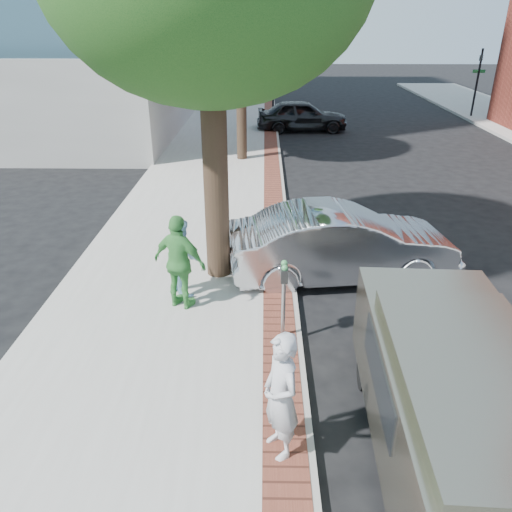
{
  "coord_description": "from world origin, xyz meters",
  "views": [
    {
      "loc": [
        0.39,
        -8.06,
        5.33
      ],
      "look_at": [
        0.25,
        0.57,
        1.2
      ],
      "focal_mm": 35.0,
      "sensor_mm": 36.0,
      "label": 1
    }
  ],
  "objects_px": {
    "person_gray": "(281,397)",
    "sedan_silver": "(342,244)",
    "parking_meter": "(284,285)",
    "person_officer": "(182,256)",
    "person_green": "(180,263)",
    "bg_car": "(302,116)",
    "van": "(455,400)"
  },
  "relations": [
    {
      "from": "person_officer",
      "to": "bg_car",
      "type": "height_order",
      "value": "person_officer"
    },
    {
      "from": "person_gray",
      "to": "sedan_silver",
      "type": "bearing_deg",
      "value": 138.54
    },
    {
      "from": "sedan_silver",
      "to": "van",
      "type": "relative_size",
      "value": 0.97
    },
    {
      "from": "parking_meter",
      "to": "person_gray",
      "type": "bearing_deg",
      "value": -92.77
    },
    {
      "from": "van",
      "to": "person_gray",
      "type": "bearing_deg",
      "value": -176.82
    },
    {
      "from": "person_green",
      "to": "bg_car",
      "type": "relative_size",
      "value": 0.41
    },
    {
      "from": "van",
      "to": "sedan_silver",
      "type": "bearing_deg",
      "value": 100.07
    },
    {
      "from": "person_officer",
      "to": "person_green",
      "type": "bearing_deg",
      "value": 158.75
    },
    {
      "from": "person_green",
      "to": "van",
      "type": "distance_m",
      "value": 5.41
    },
    {
      "from": "bg_car",
      "to": "person_officer",
      "type": "bearing_deg",
      "value": 165.72
    },
    {
      "from": "person_officer",
      "to": "bg_car",
      "type": "distance_m",
      "value": 17.52
    },
    {
      "from": "person_officer",
      "to": "person_green",
      "type": "height_order",
      "value": "person_green"
    },
    {
      "from": "person_officer",
      "to": "van",
      "type": "bearing_deg",
      "value": -163.08
    },
    {
      "from": "person_gray",
      "to": "person_officer",
      "type": "distance_m",
      "value": 4.65
    },
    {
      "from": "person_officer",
      "to": "person_green",
      "type": "xyz_separation_m",
      "value": [
        0.06,
        -0.61,
        0.15
      ]
    },
    {
      "from": "person_green",
      "to": "van",
      "type": "height_order",
      "value": "person_green"
    },
    {
      "from": "person_officer",
      "to": "sedan_silver",
      "type": "bearing_deg",
      "value": -101.15
    },
    {
      "from": "sedan_silver",
      "to": "van",
      "type": "xyz_separation_m",
      "value": [
        0.67,
        -5.2,
        0.2
      ]
    },
    {
      "from": "parking_meter",
      "to": "bg_car",
      "type": "relative_size",
      "value": 0.32
    },
    {
      "from": "parking_meter",
      "to": "person_green",
      "type": "distance_m",
      "value": 2.21
    },
    {
      "from": "sedan_silver",
      "to": "bg_car",
      "type": "bearing_deg",
      "value": -8.49
    },
    {
      "from": "parking_meter",
      "to": "person_green",
      "type": "xyz_separation_m",
      "value": [
        -1.95,
        1.02,
        -0.1
      ]
    },
    {
      "from": "parking_meter",
      "to": "sedan_silver",
      "type": "xyz_separation_m",
      "value": [
        1.38,
        2.59,
        -0.39
      ]
    },
    {
      "from": "person_gray",
      "to": "bg_car",
      "type": "xyz_separation_m",
      "value": [
        1.71,
        21.4,
        -0.26
      ]
    },
    {
      "from": "sedan_silver",
      "to": "van",
      "type": "height_order",
      "value": "van"
    },
    {
      "from": "person_gray",
      "to": "person_green",
      "type": "relative_size",
      "value": 0.95
    },
    {
      "from": "person_green",
      "to": "bg_car",
      "type": "distance_m",
      "value": 18.11
    },
    {
      "from": "sedan_silver",
      "to": "bg_car",
      "type": "relative_size",
      "value": 1.08
    },
    {
      "from": "parking_meter",
      "to": "person_gray",
      "type": "height_order",
      "value": "person_gray"
    },
    {
      "from": "person_gray",
      "to": "person_officer",
      "type": "height_order",
      "value": "person_gray"
    },
    {
      "from": "sedan_silver",
      "to": "bg_car",
      "type": "xyz_separation_m",
      "value": [
        0.2,
        16.19,
        -0.03
      ]
    },
    {
      "from": "parking_meter",
      "to": "person_officer",
      "type": "distance_m",
      "value": 2.6
    }
  ]
}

